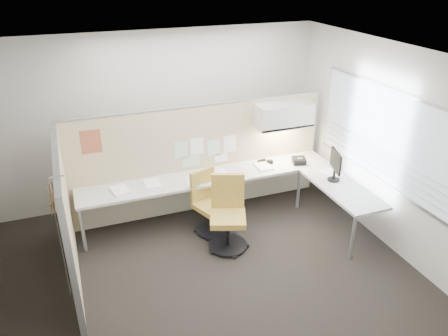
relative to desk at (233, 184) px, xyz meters
name	(u,v)px	position (x,y,z in m)	size (l,w,h in m)	color
floor	(199,273)	(-0.93, -1.13, -0.61)	(5.50, 4.50, 0.01)	black
ceiling	(192,59)	(-0.93, -1.13, 2.20)	(5.50, 4.50, 0.01)	white
wall_back	(154,119)	(-0.93, 1.12, 0.80)	(5.50, 0.02, 2.80)	beige
wall_front	(285,307)	(-0.93, -3.38, 0.80)	(5.50, 0.02, 2.80)	beige
wall_right	(385,147)	(1.82, -1.13, 0.80)	(0.02, 4.50, 2.80)	beige
window_pane	(386,137)	(1.79, -1.13, 0.95)	(0.01, 2.80, 1.30)	#A4B0BE
partition_back	(200,159)	(-0.38, 0.47, 0.27)	(4.10, 0.06, 1.75)	tan
partition_left	(67,219)	(-2.43, -0.63, 0.27)	(0.06, 2.20, 1.75)	tan
desk	(233,184)	(0.00, 0.00, 0.00)	(4.00, 2.07, 0.73)	beige
overhead_bin	(284,115)	(0.97, 0.26, 0.91)	(0.90, 0.36, 0.38)	beige
task_light_strip	(283,128)	(0.97, 0.26, 0.70)	(0.60, 0.06, 0.02)	#FFEABF
pinned_papers	(205,150)	(-0.30, 0.44, 0.43)	(1.01, 0.00, 0.47)	#8CBF8C
poster	(91,142)	(-1.98, 0.44, 0.82)	(0.28, 0.00, 0.35)	#ED531D
chair_left	(228,215)	(-0.34, -0.66, -0.11)	(0.63, 0.64, 1.04)	black
chair_right	(209,204)	(-0.47, -0.21, -0.16)	(0.57, 0.59, 0.95)	black
monitor	(335,164)	(1.37, -0.66, 0.40)	(0.19, 0.44, 0.47)	black
phone	(299,161)	(1.17, 0.04, 0.18)	(0.25, 0.24, 0.12)	black
stapler	(262,161)	(0.63, 0.30, 0.15)	(0.14, 0.04, 0.05)	black
tape_dispenser	(270,162)	(0.73, 0.22, 0.16)	(0.10, 0.06, 0.06)	black
coat_hook	(54,210)	(-2.51, -1.30, 0.80)	(0.18, 0.49, 1.45)	silver
paper_stack_0	(120,190)	(-1.69, 0.13, 0.15)	(0.23, 0.30, 0.03)	white
paper_stack_1	(152,183)	(-1.21, 0.18, 0.14)	(0.23, 0.30, 0.02)	white
paper_stack_2	(198,179)	(-0.54, 0.07, 0.15)	(0.23, 0.30, 0.04)	white
paper_stack_3	(221,174)	(-0.15, 0.14, 0.13)	(0.23, 0.30, 0.01)	white
paper_stack_4	(264,167)	(0.58, 0.12, 0.14)	(0.23, 0.30, 0.03)	white
paper_stack_5	(330,173)	(1.44, -0.46, 0.14)	(0.23, 0.30, 0.02)	white
paper_stack_6	(194,182)	(-0.62, 0.02, 0.14)	(0.23, 0.30, 0.02)	white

